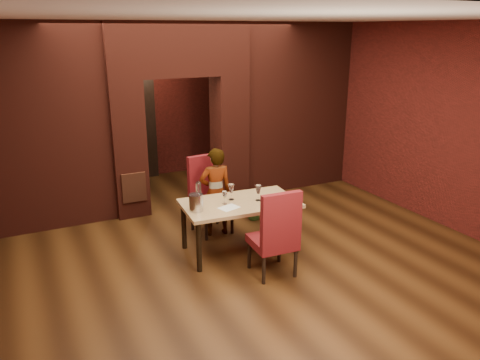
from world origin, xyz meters
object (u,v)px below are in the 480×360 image
at_px(chair_near, 273,231).
at_px(person_seated, 216,192).
at_px(dining_table, 240,226).
at_px(chair_far, 212,196).
at_px(wine_glass_c, 258,193).
at_px(water_bottle, 199,192).
at_px(wine_glass_b, 231,192).
at_px(wine_bucket, 196,203).
at_px(potted_plant, 254,207).
at_px(wine_glass_a, 225,198).

bearing_deg(chair_near, person_seated, -80.20).
xyz_separation_m(dining_table, chair_far, (-0.10, 0.79, 0.23)).
height_order(chair_far, wine_glass_c, chair_far).
bearing_deg(water_bottle, wine_glass_b, -9.96).
height_order(wine_glass_b, water_bottle, water_bottle).
relative_size(dining_table, person_seated, 1.16).
bearing_deg(wine_glass_b, wine_bucket, -163.51).
bearing_deg(water_bottle, potted_plant, 30.27).
xyz_separation_m(person_seated, potted_plant, (0.82, 0.27, -0.49)).
relative_size(dining_table, chair_far, 1.33).
relative_size(dining_table, water_bottle, 5.08).
bearing_deg(wine_glass_b, wine_glass_c, -31.16).
bearing_deg(dining_table, potted_plant, 56.61).
relative_size(chair_near, wine_glass_b, 5.13).
distance_m(chair_near, wine_glass_a, 0.88).
height_order(wine_glass_a, potted_plant, wine_glass_a).
bearing_deg(wine_bucket, water_bottle, 62.05).
relative_size(wine_glass_b, wine_glass_c, 1.02).
bearing_deg(potted_plant, dining_table, -127.94).
height_order(wine_bucket, potted_plant, wine_bucket).
xyz_separation_m(chair_near, wine_glass_b, (-0.16, 0.89, 0.28)).
bearing_deg(chair_near, chair_far, -79.68).
relative_size(chair_near, wine_glass_c, 5.23).
xyz_separation_m(dining_table, wine_glass_a, (-0.23, 0.01, 0.47)).
bearing_deg(wine_glass_a, wine_glass_b, 36.53).
xyz_separation_m(chair_far, wine_glass_b, (0.03, -0.66, 0.27)).
relative_size(chair_near, person_seated, 0.85).
distance_m(person_seated, wine_bucket, 0.97).
distance_m(wine_glass_c, potted_plant, 1.31).
xyz_separation_m(wine_glass_b, wine_glass_c, (0.33, -0.20, -0.00)).
bearing_deg(dining_table, wine_glass_b, 122.82).
distance_m(chair_far, water_bottle, 0.79).
relative_size(person_seated, wine_glass_c, 6.12).
xyz_separation_m(chair_near, wine_glass_c, (0.16, 0.69, 0.28)).
bearing_deg(chair_far, wine_glass_a, -105.75).
bearing_deg(dining_table, wine_bucket, -171.35).
bearing_deg(wine_glass_c, water_bottle, 160.52).
bearing_deg(wine_bucket, wine_glass_a, 7.98).
height_order(chair_near, wine_glass_a, chair_near).
distance_m(chair_near, person_seated, 1.47).
xyz_separation_m(person_seated, wine_glass_a, (-0.15, -0.68, 0.15)).
height_order(dining_table, chair_near, chair_near).
bearing_deg(wine_glass_b, chair_near, -79.62).
bearing_deg(chair_far, chair_near, -89.38).
xyz_separation_m(chair_near, person_seated, (-0.16, 1.45, 0.10)).
relative_size(dining_table, wine_glass_c, 7.11).
relative_size(chair_near, wine_glass_a, 6.36).
distance_m(wine_glass_a, wine_bucket, 0.45).
bearing_deg(dining_table, wine_glass_a, -179.06).
bearing_deg(person_seated, water_bottle, 52.89).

